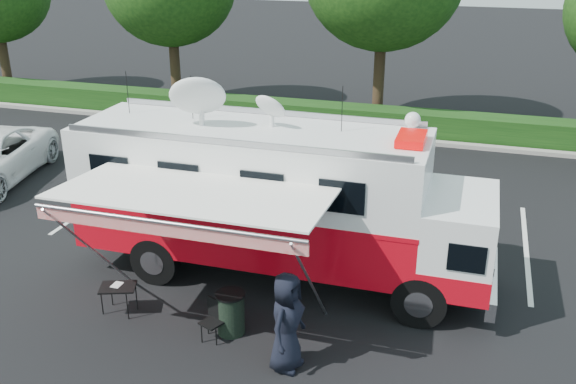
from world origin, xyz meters
name	(u,v)px	position (x,y,z in m)	size (l,w,h in m)	color
ground_plane	(282,275)	(0.00, 0.00, 0.00)	(120.00, 120.00, 0.00)	black
back_border	(413,0)	(1.14, 12.90, 5.00)	(60.00, 6.14, 8.87)	#9E998E
stall_lines	(297,221)	(-0.50, 3.00, 0.00)	(24.12, 5.50, 0.01)	silver
command_truck	(278,199)	(-0.08, 0.00, 1.91)	(9.29, 2.56, 4.46)	black
awning	(190,200)	(-0.91, -2.65, 2.87)	(5.07, 2.62, 3.06)	white
person	(287,366)	(1.10, -3.18, 0.00)	(0.94, 0.61, 1.92)	black
folding_table	(118,288)	(-2.79, -2.46, 0.57)	(0.86, 0.73, 0.62)	black
folding_chair	(213,316)	(-0.54, -2.71, 0.47)	(0.50, 0.53, 0.81)	black
trash_bin	(231,313)	(-0.28, -2.46, 0.44)	(0.59, 0.59, 0.88)	black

